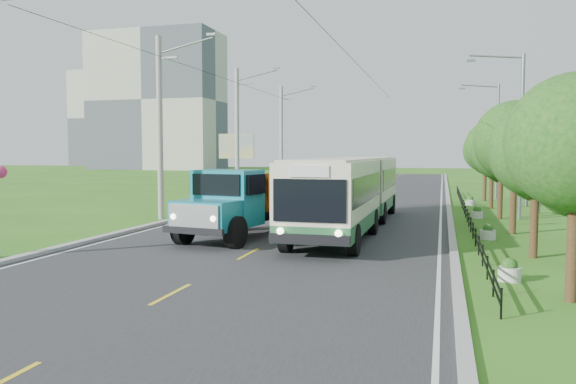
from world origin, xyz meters
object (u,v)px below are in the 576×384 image
at_px(tree_fifth, 493,150).
at_px(tree_back, 486,153).
at_px(pole_mid, 238,134).
at_px(streetlight_far, 495,137).
at_px(bus, 351,188).
at_px(planter_near, 488,233).
at_px(billboard_left, 236,150).
at_px(planter_mid, 477,213).
at_px(planter_front, 510,271).
at_px(billboard_right, 534,126).
at_px(pole_near, 160,127).
at_px(planter_far, 470,201).
at_px(pole_far, 282,138).
at_px(tree_fourth, 502,154).
at_px(dump_truck, 239,199).
at_px(tree_second, 537,157).
at_px(streetlight_mid, 518,130).
at_px(tree_third, 516,145).

distance_m(tree_fifth, tree_back, 6.00).
relative_size(pole_mid, streetlight_far, 1.10).
relative_size(tree_fifth, bus, 0.34).
relative_size(pole_mid, planter_near, 14.93).
height_order(tree_fifth, planter_near, tree_fifth).
distance_m(planter_near, billboard_left, 25.78).
height_order(tree_fifth, planter_mid, tree_fifth).
relative_size(planter_front, planter_near, 1.00).
bearing_deg(billboard_right, pole_near, -151.86).
bearing_deg(tree_fifth, planter_mid, -101.56).
xyz_separation_m(pole_near, planter_far, (16.86, 13.00, -4.81)).
bearing_deg(pole_near, pole_far, 90.00).
height_order(tree_fourth, dump_truck, tree_fourth).
relative_size(pole_near, streetlight_far, 1.10).
height_order(tree_second, planter_far, tree_second).
xyz_separation_m(planter_near, bus, (-6.10, 1.71, 1.71)).
height_order(planter_near, dump_truck, dump_truck).
xyz_separation_m(streetlight_mid, dump_truck, (-12.32, -10.43, -3.23)).
bearing_deg(pole_far, bus, -66.96).
bearing_deg(tree_third, planter_front, -97.06).
relative_size(pole_far, planter_mid, 14.93).
bearing_deg(billboard_right, pole_mid, 177.22).
relative_size(planter_mid, planter_far, 1.00).
relative_size(pole_mid, planter_front, 14.93).
height_order(tree_second, tree_third, tree_third).
bearing_deg(billboard_right, tree_third, -101.64).
xyz_separation_m(pole_near, tree_fifth, (18.12, 11.14, -1.24)).
relative_size(pole_near, tree_third, 1.67).
bearing_deg(streetlight_far, planter_near, -95.30).
relative_size(streetlight_mid, bus, 0.53).
distance_m(tree_back, streetlight_mid, 12.23).
bearing_deg(tree_fourth, planter_near, -98.77).
bearing_deg(streetlight_far, dump_truck, -116.77).
distance_m(planter_mid, billboard_right, 8.68).
bearing_deg(planter_front, tree_third, 82.94).
bearing_deg(bus, planter_front, -57.56).
height_order(planter_front, bus, bus).
bearing_deg(planter_near, tree_second, -71.97).
relative_size(planter_front, planter_mid, 1.00).
height_order(pole_mid, tree_back, pole_mid).
bearing_deg(tree_back, billboard_right, -68.30).
xyz_separation_m(tree_fourth, planter_front, (-1.26, -16.14, -3.30)).
height_order(pole_near, planter_mid, pole_near).
bearing_deg(planter_far, pole_far, 146.88).
xyz_separation_m(tree_back, planter_near, (-1.26, -20.14, -3.37)).
bearing_deg(streetlight_far, tree_fifth, -95.71).
bearing_deg(streetlight_mid, tree_back, 93.70).
bearing_deg(pole_near, planter_mid, 16.52).
bearing_deg(planter_front, tree_fourth, 85.55).
height_order(pole_near, pole_mid, same).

